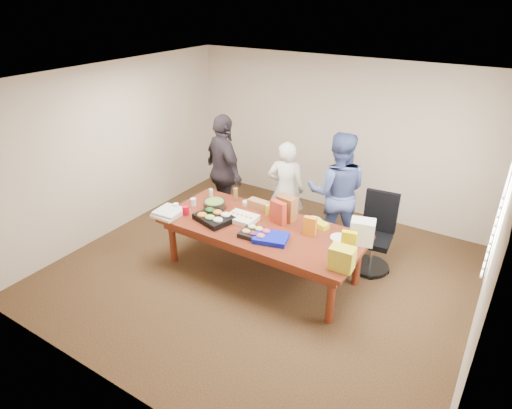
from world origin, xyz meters
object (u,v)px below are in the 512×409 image
Objects in this scene: office_chair at (373,236)px; salad_bowl at (215,204)px; person_center at (286,190)px; person_right at (337,192)px; conference_table at (261,250)px; sheet_cake at (242,218)px.

office_chair is 2.33m from salad_bowl.
person_center is 0.86× the size of person_right.
conference_table is 6.74× the size of sheet_cake.
salad_bowl is (-0.57, 0.11, 0.02)m from sheet_cake.
person_center reaches higher than conference_table.
person_right is (0.82, 0.09, 0.13)m from person_center.
sheet_cake is 0.58m from salad_bowl.
person_right is (-0.71, 0.30, 0.38)m from office_chair.
person_right is 1.51m from sheet_cake.
person_center is 1.20m from salad_bowl.
salad_bowl is (-1.47, -1.09, -0.13)m from person_right.
person_center is at bearing -16.13° from person_right.
conference_table is 0.52m from sheet_cake.
sheet_cake is at bearing -156.83° from office_chair.
office_chair is 1.56m from person_center.
office_chair is at bearing 153.60° from person_center.
sheet_cake is (-0.32, 0.00, 0.41)m from conference_table.
person_center is 3.86× the size of sheet_cake.
person_right reaches higher than office_chair.
salad_bowl is at bearing 14.45° from person_right.
person_right is at bearing 167.67° from person_center.
conference_table is at bearing -7.30° from salad_bowl.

